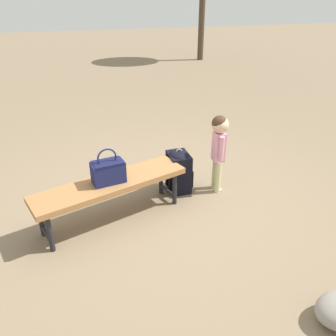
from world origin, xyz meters
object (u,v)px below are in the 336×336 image
Objects in this scene: park_bench at (111,186)px; handbag at (108,171)px; child_standing at (219,142)px; backpack_large at (179,169)px.

park_bench is 0.18m from handbag.
park_bench is 1.32m from child_standing.
handbag is 1.32m from child_standing.
handbag is (-0.01, -0.01, 0.18)m from park_bench.
child_standing is at bearing -19.62° from backpack_large.
handbag is at bearing -170.43° from child_standing.
child_standing is 0.58m from backpack_large.
backpack_large is at bearing 22.98° from park_bench.
park_bench is 3.05× the size of backpack_large.
child_standing is at bearing 9.42° from park_bench.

